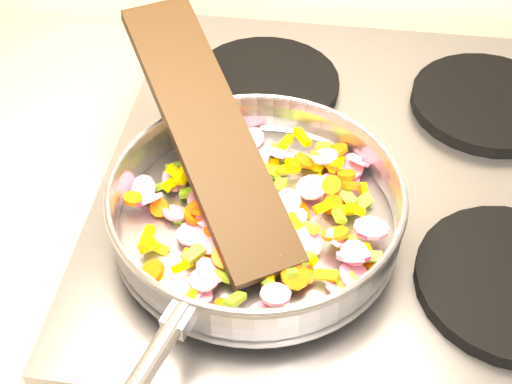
# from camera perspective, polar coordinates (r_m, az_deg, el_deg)

# --- Properties ---
(cooktop) EXTENTS (0.60, 0.60, 0.04)m
(cooktop) POSITION_cam_1_polar(r_m,az_deg,el_deg) (0.83, 9.03, 0.42)
(cooktop) COLOR #939399
(cooktop) RESTS_ON counter_top
(grate_fl) EXTENTS (0.19, 0.19, 0.02)m
(grate_fl) POSITION_cam_1_polar(r_m,az_deg,el_deg) (0.72, -2.16, -4.78)
(grate_fl) COLOR black
(grate_fl) RESTS_ON cooktop
(grate_bl) EXTENTS (0.19, 0.19, 0.02)m
(grate_bl) POSITION_cam_1_polar(r_m,az_deg,el_deg) (0.92, 0.72, 8.66)
(grate_bl) COLOR black
(grate_bl) RESTS_ON cooktop
(grate_br) EXTENTS (0.19, 0.19, 0.02)m
(grate_br) POSITION_cam_1_polar(r_m,az_deg,el_deg) (0.94, 18.06, 6.81)
(grate_br) COLOR black
(grate_br) RESTS_ON cooktop
(saute_pan) EXTENTS (0.33, 0.49, 0.06)m
(saute_pan) POSITION_cam_1_polar(r_m,az_deg,el_deg) (0.71, -0.08, -1.16)
(saute_pan) COLOR #9E9EA5
(saute_pan) RESTS_ON grate_fl
(vegetable_heap) EXTENTS (0.28, 0.29, 0.05)m
(vegetable_heap) POSITION_cam_1_polar(r_m,az_deg,el_deg) (0.72, 0.46, -1.82)
(vegetable_heap) COLOR #74A81D
(vegetable_heap) RESTS_ON saute_pan
(wooden_spatula) EXTENTS (0.23, 0.31, 0.12)m
(wooden_spatula) POSITION_cam_1_polar(r_m,az_deg,el_deg) (0.72, -3.85, 4.94)
(wooden_spatula) COLOR black
(wooden_spatula) RESTS_ON saute_pan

